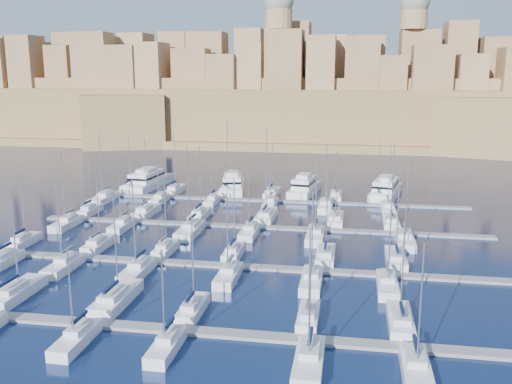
% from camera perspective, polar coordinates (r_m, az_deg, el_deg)
% --- Properties ---
extents(ground, '(600.00, 600.00, 0.00)m').
position_cam_1_polar(ground, '(96.75, -0.74, -5.19)').
color(ground, black).
rests_on(ground, ground).
extents(pontoon_near, '(84.00, 2.00, 0.40)m').
position_cam_1_polar(pontoon_near, '(65.75, -6.24, -13.67)').
color(pontoon_near, slate).
rests_on(pontoon_near, ground).
extents(pontoon_mid_near, '(84.00, 2.00, 0.40)m').
position_cam_1_polar(pontoon_mid_near, '(85.50, -2.20, -7.41)').
color(pontoon_mid_near, slate).
rests_on(pontoon_mid_near, ground).
extents(pontoon_mid_far, '(84.00, 2.00, 0.40)m').
position_cam_1_polar(pontoon_mid_far, '(106.14, 0.23, -3.52)').
color(pontoon_mid_far, slate).
rests_on(pontoon_mid_far, ground).
extents(pontoon_far, '(84.00, 2.00, 0.40)m').
position_cam_1_polar(pontoon_far, '(127.24, 1.85, -0.90)').
color(pontoon_far, slate).
rests_on(pontoon_far, ground).
extents(sailboat_1, '(3.05, 10.16, 15.11)m').
position_cam_1_polar(sailboat_1, '(80.56, -22.85, -9.20)').
color(sailboat_1, white).
rests_on(sailboat_1, ground).
extents(sailboat_2, '(3.16, 10.54, 15.75)m').
position_cam_1_polar(sailboat_2, '(74.56, -13.80, -10.28)').
color(sailboat_2, white).
rests_on(sailboat_2, ground).
extents(sailboat_3, '(2.35, 7.83, 12.21)m').
position_cam_1_polar(sailboat_3, '(70.12, -6.35, -11.51)').
color(sailboat_3, white).
rests_on(sailboat_3, ground).
extents(sailboat_4, '(2.35, 7.84, 11.62)m').
position_cam_1_polar(sailboat_4, '(67.87, 5.25, -12.32)').
color(sailboat_4, white).
rests_on(sailboat_4, ground).
extents(sailboat_5, '(2.71, 9.05, 12.62)m').
position_cam_1_polar(sailboat_5, '(68.53, 14.22, -12.39)').
color(sailboat_5, white).
rests_on(sailboat_5, ground).
extents(sailboat_8, '(2.41, 8.02, 11.29)m').
position_cam_1_polar(sailboat_8, '(65.43, -17.56, -13.83)').
color(sailboat_8, white).
rests_on(sailboat_8, ground).
extents(sailboat_9, '(2.32, 7.73, 11.62)m').
position_cam_1_polar(sailboat_9, '(61.90, -8.96, -14.94)').
color(sailboat_9, white).
rests_on(sailboat_9, ground).
extents(sailboat_10, '(2.77, 9.23, 12.41)m').
position_cam_1_polar(sailboat_10, '(58.57, 5.32, -16.47)').
color(sailboat_10, white).
rests_on(sailboat_10, ground).
extents(sailboat_11, '(2.64, 8.79, 13.70)m').
position_cam_1_polar(sailboat_11, '(59.05, 15.70, -16.65)').
color(sailboat_11, white).
rests_on(sailboat_11, ground).
extents(sailboat_12, '(2.34, 7.82, 12.19)m').
position_cam_1_polar(sailboat_12, '(103.28, -22.21, -4.58)').
color(sailboat_12, white).
rests_on(sailboat_12, ground).
extents(sailboat_13, '(2.60, 8.66, 12.35)m').
position_cam_1_polar(sailboat_13, '(97.44, -15.45, -5.07)').
color(sailboat_13, white).
rests_on(sailboat_13, ground).
extents(sailboat_14, '(2.35, 7.82, 11.92)m').
position_cam_1_polar(sailboat_14, '(92.85, -9.03, -5.63)').
color(sailboat_14, white).
rests_on(sailboat_14, ground).
extents(sailboat_15, '(2.45, 8.16, 12.76)m').
position_cam_1_polar(sailboat_15, '(90.16, -2.23, -6.02)').
color(sailboat_15, white).
rests_on(sailboat_15, ground).
extents(sailboat_16, '(2.80, 9.35, 13.92)m').
position_cam_1_polar(sailboat_16, '(89.00, 6.97, -6.33)').
color(sailboat_16, white).
rests_on(sailboat_16, ground).
extents(sailboat_17, '(2.91, 9.68, 14.03)m').
position_cam_1_polar(sailboat_17, '(89.37, 13.81, -6.52)').
color(sailboat_17, white).
rests_on(sailboat_17, ground).
extents(sailboat_18, '(2.83, 9.42, 13.64)m').
position_cam_1_polar(sailboat_18, '(93.67, -24.25, -6.40)').
color(sailboat_18, white).
rests_on(sailboat_18, ground).
extents(sailboat_19, '(2.69, 8.96, 13.44)m').
position_cam_1_polar(sailboat_19, '(88.70, -18.64, -6.96)').
color(sailboat_19, white).
rests_on(sailboat_19, ground).
extents(sailboat_20, '(2.77, 9.25, 14.33)m').
position_cam_1_polar(sailboat_20, '(83.92, -11.76, -7.65)').
color(sailboat_20, white).
rests_on(sailboat_20, ground).
extents(sailboat_21, '(2.64, 8.79, 12.72)m').
position_cam_1_polar(sailboat_21, '(80.41, -2.76, -8.30)').
color(sailboat_21, white).
rests_on(sailboat_21, ground).
extents(sailboat_22, '(2.74, 9.15, 13.57)m').
position_cam_1_polar(sailboat_22, '(78.70, 5.57, -8.79)').
color(sailboat_22, white).
rests_on(sailboat_22, ground).
extents(sailboat_23, '(2.68, 8.92, 13.24)m').
position_cam_1_polar(sailboat_23, '(78.83, 12.99, -9.02)').
color(sailboat_23, white).
rests_on(sailboat_23, ground).
extents(sailboat_24, '(2.39, 7.96, 12.44)m').
position_cam_1_polar(sailboat_24, '(121.28, -16.25, -1.78)').
color(sailboat_24, white).
rests_on(sailboat_24, ground).
extents(sailboat_25, '(2.95, 9.82, 15.75)m').
position_cam_1_polar(sailboat_25, '(117.52, -10.91, -1.92)').
color(sailboat_25, white).
rests_on(sailboat_25, ground).
extents(sailboat_26, '(2.65, 8.82, 14.71)m').
position_cam_1_polar(sailboat_26, '(113.64, -5.63, -2.24)').
color(sailboat_26, white).
rests_on(sailboat_26, ground).
extents(sailboat_27, '(3.18, 10.59, 17.81)m').
position_cam_1_polar(sailboat_27, '(111.80, 1.01, -2.40)').
color(sailboat_27, white).
rests_on(sailboat_27, ground).
extents(sailboat_28, '(2.92, 9.73, 13.95)m').
position_cam_1_polar(sailboat_28, '(110.25, 7.93, -2.75)').
color(sailboat_28, white).
rests_on(sailboat_28, ground).
extents(sailboat_29, '(2.90, 9.67, 15.62)m').
position_cam_1_polar(sailboat_29, '(110.46, 13.33, -2.93)').
color(sailboat_29, white).
rests_on(sailboat_29, ground).
extents(sailboat_30, '(2.70, 8.99, 14.63)m').
position_cam_1_polar(sailboat_30, '(112.35, -18.41, -2.98)').
color(sailboat_30, white).
rests_on(sailboat_30, ground).
extents(sailboat_31, '(2.49, 8.29, 13.60)m').
position_cam_1_polar(sailboat_31, '(108.05, -13.24, -3.27)').
color(sailboat_31, white).
rests_on(sailboat_31, ground).
extents(sailboat_32, '(3.12, 10.41, 15.97)m').
position_cam_1_polar(sailboat_32, '(102.72, -6.60, -3.80)').
color(sailboat_32, white).
rests_on(sailboat_32, ground).
extents(sailboat_33, '(2.64, 8.81, 14.01)m').
position_cam_1_polar(sailboat_33, '(101.09, -0.66, -4.00)').
color(sailboat_33, white).
rests_on(sailboat_33, ground).
extents(sailboat_34, '(2.92, 9.73, 15.26)m').
position_cam_1_polar(sailboat_34, '(99.31, 5.96, -4.35)').
color(sailboat_34, white).
rests_on(sailboat_34, ground).
extents(sailboat_35, '(3.04, 10.12, 15.49)m').
position_cam_1_polar(sailboat_35, '(99.39, 14.63, -4.66)').
color(sailboat_35, white).
rests_on(sailboat_35, ground).
extents(sailboat_36, '(2.54, 8.46, 13.87)m').
position_cam_1_polar(sailboat_36, '(141.23, -12.49, 0.34)').
color(sailboat_36, white).
rests_on(sailboat_36, ground).
extents(sailboat_37, '(2.76, 9.20, 14.72)m').
position_cam_1_polar(sailboat_37, '(137.78, -8.11, 0.22)').
color(sailboat_37, white).
rests_on(sailboat_37, ground).
extents(sailboat_38, '(3.20, 10.67, 17.49)m').
position_cam_1_polar(sailboat_38, '(135.17, -2.87, 0.11)').
color(sailboat_38, white).
rests_on(sailboat_38, ground).
extents(sailboat_39, '(2.92, 9.73, 13.02)m').
position_cam_1_polar(sailboat_39, '(132.87, 1.59, -0.10)').
color(sailboat_39, white).
rests_on(sailboat_39, ground).
extents(sailboat_40, '(2.54, 8.46, 11.50)m').
position_cam_1_polar(sailboat_40, '(131.06, 7.99, -0.40)').
color(sailboat_40, white).
rests_on(sailboat_40, ground).
extents(sailboat_41, '(2.74, 9.13, 13.85)m').
position_cam_1_polar(sailboat_41, '(131.48, 12.06, -0.50)').
color(sailboat_41, white).
rests_on(sailboat_41, ground).
extents(sailboat_42, '(3.13, 10.42, 15.92)m').
position_cam_1_polar(sailboat_42, '(131.82, -14.97, -0.60)').
color(sailboat_42, white).
rests_on(sailboat_42, ground).
extents(sailboat_43, '(2.44, 8.14, 12.21)m').
position_cam_1_polar(sailboat_43, '(128.19, -9.64, -0.73)').
color(sailboat_43, white).
rests_on(sailboat_43, ground).
extents(sailboat_44, '(2.20, 7.35, 11.79)m').
position_cam_1_polar(sailboat_44, '(125.18, -4.42, -0.90)').
color(sailboat_44, white).
rests_on(sailboat_44, ground).
extents(sailboat_45, '(2.53, 8.43, 12.09)m').
position_cam_1_polar(sailboat_45, '(122.22, 1.45, -1.19)').
color(sailboat_45, white).
rests_on(sailboat_45, ground).
extents(sailboat_46, '(2.83, 9.43, 14.60)m').
position_cam_1_polar(sailboat_46, '(120.67, 6.96, -1.43)').
color(sailboat_46, white).
rests_on(sailboat_46, ground).
extents(sailboat_47, '(2.80, 9.33, 14.58)m').
position_cam_1_polar(sailboat_47, '(120.86, 13.03, -1.63)').
color(sailboat_47, white).
rests_on(sailboat_47, ground).
extents(motor_yacht_a, '(7.45, 20.14, 5.25)m').
position_cam_1_polar(motor_yacht_a, '(145.53, -10.78, 1.15)').
color(motor_yacht_a, white).
rests_on(motor_yacht_a, ground).
extents(motor_yacht_b, '(7.67, 17.25, 5.25)m').
position_cam_1_polar(motor_yacht_b, '(138.02, -2.34, 0.77)').
color(motor_yacht_b, white).
rests_on(motor_yacht_b, ground).
extents(motor_yacht_c, '(7.06, 16.68, 5.25)m').
position_cam_1_polar(motor_yacht_c, '(135.30, 4.86, 0.50)').
color(motor_yacht_c, white).
rests_on(motor_yacht_c, ground).
extents(motor_yacht_d, '(8.85, 18.29, 5.25)m').
position_cam_1_polar(motor_yacht_d, '(135.78, 12.86, 0.28)').
color(motor_yacht_d, white).
rests_on(motor_yacht_d, ground).
extents(fortified_city, '(460.00, 108.95, 59.52)m').
position_cam_1_polar(fortified_city, '(247.13, 5.77, 8.73)').
color(fortified_city, brown).
rests_on(fortified_city, ground).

